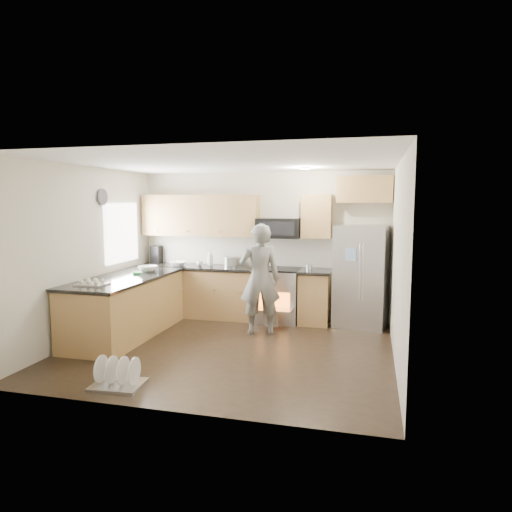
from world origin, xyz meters
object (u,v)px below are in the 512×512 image
(refrigerator, at_px, (361,276))
(dish_rack, at_px, (118,378))
(stove_range, at_px, (277,283))
(person, at_px, (260,279))

(refrigerator, height_order, dish_rack, refrigerator)
(dish_rack, bearing_deg, stove_range, 70.38)
(dish_rack, bearing_deg, person, 66.66)
(stove_range, bearing_deg, dish_rack, -109.62)
(stove_range, bearing_deg, person, -97.64)
(refrigerator, relative_size, dish_rack, 2.88)
(stove_range, relative_size, person, 1.03)
(refrigerator, bearing_deg, dish_rack, -118.33)
(stove_range, height_order, dish_rack, stove_range)
(refrigerator, relative_size, person, 0.97)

